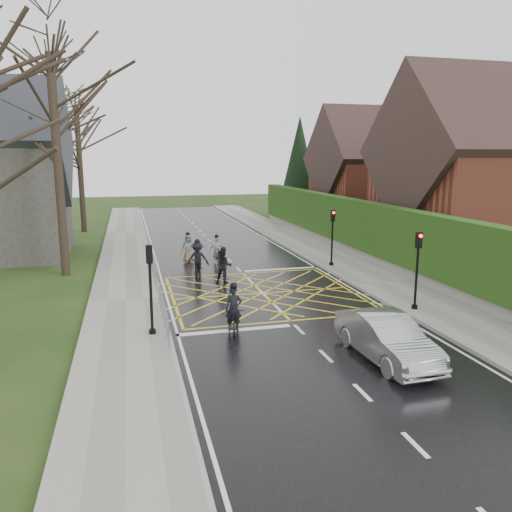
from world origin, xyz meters
name	(u,v)px	position (x,y,z in m)	size (l,w,h in m)	color
ground	(263,293)	(0.00, 0.00, 0.00)	(120.00, 120.00, 0.00)	#183210
road	(263,293)	(0.00, 0.00, 0.01)	(9.00, 80.00, 0.01)	black
sidewalk_right	(383,283)	(6.00, 0.00, 0.07)	(3.00, 80.00, 0.15)	gray
sidewalk_left	(125,301)	(-6.00, 0.00, 0.07)	(3.00, 80.00, 0.15)	gray
stone_wall	(361,253)	(7.75, 6.00, 0.35)	(0.50, 38.00, 0.70)	slate
hedge	(362,224)	(7.75, 6.00, 2.10)	(0.90, 38.00, 2.80)	#17360E
house_near	(489,180)	(14.75, 4.00, 4.73)	(11.80, 9.80, 11.30)	brown
house_far	(375,177)	(14.75, 18.00, 4.36)	(9.80, 8.80, 10.30)	brown
conifer	(299,168)	(10.75, 26.00, 4.99)	(4.60, 4.60, 10.00)	black
tree_near	(54,118)	(-9.00, 6.00, 7.91)	(9.24, 9.24, 11.44)	black
tree_mid	(54,116)	(-10.00, 14.00, 8.63)	(10.08, 10.08, 12.48)	black
tree_far	(78,142)	(-9.30, 22.00, 7.19)	(8.40, 8.40, 10.40)	black
railing_south	(163,306)	(-4.65, -3.50, 0.78)	(0.05, 5.04, 1.03)	slate
railing_north	(153,264)	(-4.65, 4.00, 0.79)	(0.05, 6.04, 1.03)	slate
traffic_light_ne	(332,238)	(5.10, 4.20, 1.66)	(0.24, 0.31, 3.21)	black
traffic_light_se	(417,271)	(5.10, -4.20, 1.66)	(0.24, 0.31, 3.21)	black
traffic_light_sw	(151,290)	(-5.10, -4.50, 1.66)	(0.24, 0.31, 3.21)	black
cyclist_rear	(234,316)	(-2.28, -4.63, 0.58)	(0.99, 1.92, 1.78)	black
cyclist_back	(224,270)	(-1.35, 2.22, 0.68)	(0.90, 1.87, 1.81)	black
cyclist_mid	(198,263)	(-2.37, 4.01, 0.71)	(1.27, 2.11, 1.95)	black
cyclist_front	(217,253)	(-0.89, 6.70, 0.63)	(0.95, 1.74, 1.72)	black
cyclist_lead	(188,252)	(-2.44, 7.44, 0.63)	(0.99, 1.95, 1.81)	#BA7416
car	(387,338)	(1.67, -8.17, 0.69)	(1.47, 4.22, 1.39)	#A1A4A8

